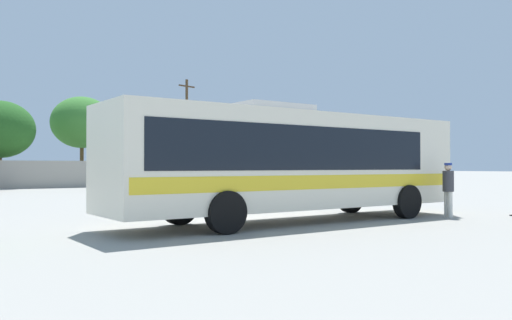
{
  "coord_description": "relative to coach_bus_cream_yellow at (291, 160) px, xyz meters",
  "views": [
    {
      "loc": [
        -7.9,
        -12.94,
        1.62
      ],
      "look_at": [
        0.59,
        0.35,
        1.81
      ],
      "focal_mm": 36.74,
      "sensor_mm": 36.0,
      "label": 1
    }
  ],
  "objects": [
    {
      "name": "ground_plane",
      "position": [
        -1.15,
        10.67,
        -1.8
      ],
      "size": [
        300.0,
        300.0,
        0.0
      ],
      "primitive_type": "plane",
      "color": "gray"
    },
    {
      "name": "perimeter_wall",
      "position": [
        -1.15,
        28.79,
        -0.78
      ],
      "size": [
        80.0,
        0.3,
        2.04
      ],
      "primitive_type": "cube",
      "color": "#9E998C",
      "rests_on": "ground_plane"
    },
    {
      "name": "coach_bus_cream_yellow",
      "position": [
        0.0,
        0.0,
        0.0
      ],
      "size": [
        11.5,
        3.08,
        3.37
      ],
      "color": "silver",
      "rests_on": "ground_plane"
    },
    {
      "name": "attendant_by_bus_door",
      "position": [
        4.89,
        -1.67,
        -0.82
      ],
      "size": [
        0.41,
        0.41,
        1.72
      ],
      "color": "silver",
      "rests_on": "ground_plane"
    },
    {
      "name": "utility_pole_far",
      "position": [
        10.87,
        30.45,
        3.08
      ],
      "size": [
        1.76,
        0.62,
        9.4
      ],
      "color": "#4C3823",
      "rests_on": "ground_plane"
    },
    {
      "name": "roadside_tree_midleft",
      "position": [
        -4.19,
        30.95,
        2.58
      ],
      "size": [
        5.05,
        5.05,
        6.54
      ],
      "color": "brown",
      "rests_on": "ground_plane"
    },
    {
      "name": "roadside_tree_midright",
      "position": [
        2.54,
        33.81,
        3.6
      ],
      "size": [
        5.22,
        5.22,
        7.63
      ],
      "color": "brown",
      "rests_on": "ground_plane"
    },
    {
      "name": "roadside_tree_right",
      "position": [
        8.31,
        33.39,
        2.34
      ],
      "size": [
        4.52,
        4.52,
        6.07
      ],
      "color": "brown",
      "rests_on": "ground_plane"
    }
  ]
}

